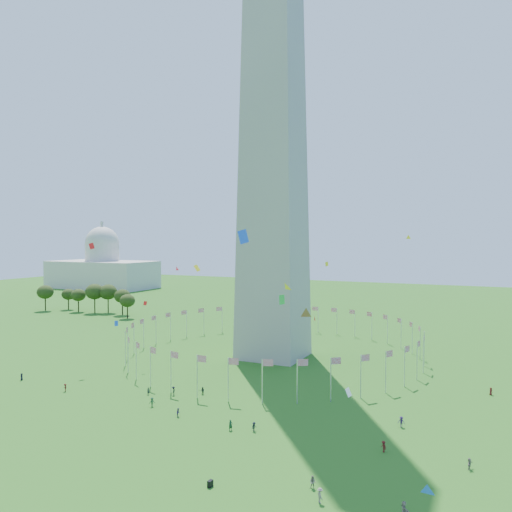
% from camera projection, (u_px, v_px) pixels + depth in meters
% --- Properties ---
extents(ground, '(600.00, 600.00, 0.00)m').
position_uv_depth(ground, '(169.00, 413.00, 94.03)').
color(ground, '#1F5714').
rests_on(ground, ground).
extents(washington_monument, '(16.80, 16.80, 169.00)m').
position_uv_depth(washington_monument, '(274.00, 50.00, 136.30)').
color(washington_monument, '#A7A294').
rests_on(washington_monument, ground).
extents(flag_ring, '(80.24, 80.24, 9.00)m').
position_uv_depth(flag_ring, '(273.00, 341.00, 139.09)').
color(flag_ring, silver).
rests_on(flag_ring, ground).
extents(stroller, '(0.69, 0.93, 0.96)m').
position_uv_depth(stroller, '(210.00, 483.00, 66.15)').
color(stroller, black).
rests_on(stroller, ground).
extents(capitol_building, '(70.00, 35.00, 46.00)m').
position_uv_depth(capitol_building, '(102.00, 254.00, 332.56)').
color(capitol_building, beige).
rests_on(capitol_building, ground).
extents(crowd, '(99.83, 78.35, 1.90)m').
position_uv_depth(crowd, '(241.00, 431.00, 82.97)').
color(crowd, slate).
rests_on(crowd, ground).
extents(kites_aloft, '(106.44, 81.18, 30.36)m').
position_uv_depth(kites_aloft, '(241.00, 294.00, 112.39)').
color(kites_aloft, yellow).
rests_on(kites_aloft, ground).
extents(tree_line_west, '(55.21, 15.90, 12.64)m').
position_uv_depth(tree_line_west, '(92.00, 300.00, 221.03)').
color(tree_line_west, '#334818').
rests_on(tree_line_west, ground).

